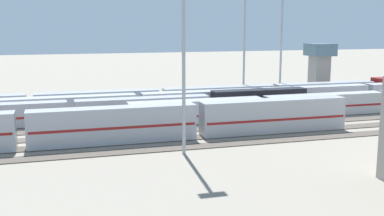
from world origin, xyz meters
TOP-DOWN VIEW (x-y plane):
  - ground_plane at (0.00, 0.00)m, footprint 400.00×400.00m
  - track_bed_0 at (0.00, -15.00)m, footprint 140.00×2.80m
  - track_bed_1 at (0.00, -10.00)m, footprint 140.00×2.80m
  - track_bed_2 at (0.00, -5.00)m, footprint 140.00×2.80m
  - track_bed_3 at (0.00, 0.00)m, footprint 140.00×2.80m
  - track_bed_4 at (0.00, 5.00)m, footprint 140.00×2.80m
  - track_bed_5 at (0.00, 10.00)m, footprint 140.00×2.80m
  - track_bed_6 at (0.00, 15.00)m, footprint 140.00×2.80m
  - train_on_track_2 at (15.12, -5.00)m, footprint 66.40×3.06m
  - train_on_track_5 at (19.79, 10.00)m, footprint 71.40×3.06m
  - train_on_track_1 at (-11.32, -10.00)m, footprint 95.60×3.00m
  - train_on_track_3 at (-19.36, 0.00)m, footprint 71.40×3.06m
  - train_on_track_0 at (-3.11, -15.00)m, footprint 114.80×3.00m
  - light_mast_0 at (-10.74, -17.29)m, footprint 2.80×0.70m
  - light_mast_2 at (-19.27, -17.46)m, footprint 2.80×0.70m
  - light_mast_3 at (11.93, 17.82)m, footprint 2.80×0.70m
  - control_tower at (-35.87, -29.14)m, footprint 6.00×6.00m

SIDE VIEW (x-z plane):
  - ground_plane at x=0.00m, z-range 0.00..0.00m
  - track_bed_0 at x=0.00m, z-range 0.00..0.12m
  - track_bed_1 at x=0.00m, z-range 0.00..0.12m
  - track_bed_2 at x=0.00m, z-range 0.00..0.12m
  - track_bed_3 at x=0.00m, z-range 0.00..0.12m
  - track_bed_4 at x=0.00m, z-range 0.00..0.12m
  - track_bed_5 at x=0.00m, z-range 0.00..0.12m
  - track_bed_6 at x=0.00m, z-range 0.00..0.12m
  - train_on_track_3 at x=-19.36m, z-range 0.09..3.89m
  - train_on_track_1 at x=-11.32m, z-range 0.12..3.92m
  - train_on_track_0 at x=-3.11m, z-range -0.12..4.28m
  - train_on_track_2 at x=15.12m, z-range -0.10..4.30m
  - train_on_track_5 at x=19.79m, z-range 0.11..5.11m
  - control_tower at x=-35.87m, z-range 1.06..12.75m
  - light_mast_2 at x=-19.27m, z-range 3.67..29.48m
  - light_mast_3 at x=11.93m, z-range 3.80..32.48m
  - light_mast_0 at x=-10.74m, z-range 3.92..35.84m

